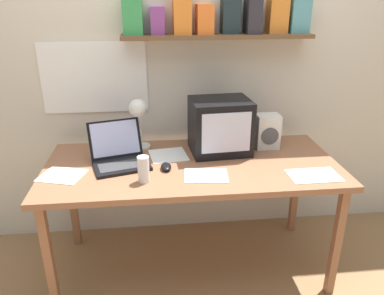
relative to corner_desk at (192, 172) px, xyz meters
The scene contains 13 objects.
ground_plane 0.70m from the corner_desk, ahead, with size 12.00×12.00×0.00m, color #95704A.
back_wall 0.80m from the corner_desk, 89.49° to the left, with size 5.60×0.24×2.60m.
corner_desk is the anchor object (origin of this frame).
crt_monitor 0.34m from the corner_desk, 40.10° to the left, with size 0.38×0.32×0.34m.
laptop 0.45m from the corner_desk, behind, with size 0.38×0.39×0.23m.
desk_lamp 0.49m from the corner_desk, 144.42° to the left, with size 0.12×0.18×0.34m.
juice_glass 0.37m from the corner_desk, 143.38° to the right, with size 0.06×0.06×0.15m.
space_heater 0.57m from the corner_desk, 20.88° to the left, with size 0.15×0.12×0.22m.
computer_mouse 0.19m from the corner_desk, 156.35° to the right, with size 0.06×0.11×0.03m.
loose_paper_near_laptop 0.70m from the corner_desk, 20.00° to the right, with size 0.28×0.18×0.00m.
loose_paper_near_monitor 0.19m from the corner_desk, 136.97° to the left, with size 0.25×0.25×0.00m.
printed_handout 0.20m from the corner_desk, 71.57° to the right, with size 0.26×0.20×0.00m.
open_notebook 0.74m from the corner_desk, behind, with size 0.28×0.25×0.00m.
Camera 1 is at (-0.21, -2.01, 1.69)m, focal length 35.00 mm.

